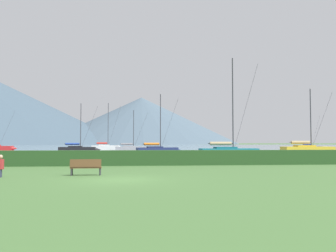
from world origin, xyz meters
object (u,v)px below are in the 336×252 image
at_px(sailboat_slip_0, 310,148).
at_px(sailboat_slip_6, 78,149).
at_px(sailboat_slip_7, 106,147).
at_px(sailboat_slip_9, 131,148).
at_px(sailboat_slip_4, 229,152).
at_px(park_bench_under_tree, 86,166).
at_px(sailboat_slip_8, 158,150).
at_px(sailboat_slip_10, 308,150).
at_px(person_seated_viewer, 1,165).

distance_m(sailboat_slip_0, sailboat_slip_6, 57.37).
relative_size(sailboat_slip_7, sailboat_slip_9, 1.38).
bearing_deg(sailboat_slip_6, sailboat_slip_4, -46.76).
relative_size(sailboat_slip_7, park_bench_under_tree, 6.74).
relative_size(sailboat_slip_0, sailboat_slip_4, 0.72).
xyz_separation_m(sailboat_slip_8, sailboat_slip_10, (23.75, -4.52, 0.10)).
bearing_deg(park_bench_under_tree, sailboat_slip_7, 93.62).
height_order(sailboat_slip_6, sailboat_slip_9, sailboat_slip_6).
bearing_deg(park_bench_under_tree, sailboat_slip_8, 79.50).
distance_m(sailboat_slip_8, sailboat_slip_10, 24.18).
bearing_deg(sailboat_slip_9, sailboat_slip_0, 13.45).
bearing_deg(person_seated_viewer, sailboat_slip_0, 41.52).
relative_size(sailboat_slip_0, sailboat_slip_8, 0.92).
xyz_separation_m(sailboat_slip_0, person_seated_viewer, (-51.55, -62.75, 0.11)).
relative_size(sailboat_slip_6, sailboat_slip_10, 0.88).
relative_size(sailboat_slip_9, park_bench_under_tree, 4.87).
bearing_deg(sailboat_slip_6, park_bench_under_tree, -81.93).
xyz_separation_m(sailboat_slip_9, sailboat_slip_10, (28.26, -20.68, 0.14)).
height_order(sailboat_slip_4, sailboat_slip_8, sailboat_slip_4).
bearing_deg(sailboat_slip_8, sailboat_slip_0, 22.26).
bearing_deg(sailboat_slip_0, park_bench_under_tree, -139.52).
distance_m(sailboat_slip_0, person_seated_viewer, 81.21).
bearing_deg(sailboat_slip_7, sailboat_slip_4, -66.10).
xyz_separation_m(sailboat_slip_6, sailboat_slip_9, (9.89, 7.50, -0.02)).
relative_size(sailboat_slip_4, sailboat_slip_8, 1.28).
bearing_deg(sailboat_slip_0, sailboat_slip_6, -175.02).
height_order(sailboat_slip_9, park_bench_under_tree, sailboat_slip_9).
bearing_deg(sailboat_slip_4, sailboat_slip_6, 133.40).
bearing_deg(sailboat_slip_4, sailboat_slip_0, 49.57).
height_order(sailboat_slip_0, sailboat_slip_6, sailboat_slip_6).
bearing_deg(sailboat_slip_7, sailboat_slip_9, -66.83).
xyz_separation_m(sailboat_slip_6, person_seated_viewer, (3.19, -45.58, 0.05)).
bearing_deg(sailboat_slip_9, sailboat_slip_6, -141.55).
relative_size(sailboat_slip_6, sailboat_slip_9, 1.06).
distance_m(sailboat_slip_8, park_bench_under_tree, 36.91).
bearing_deg(park_bench_under_tree, sailboat_slip_6, 99.64).
distance_m(sailboat_slip_7, sailboat_slip_9, 18.01).
height_order(sailboat_slip_7, park_bench_under_tree, sailboat_slip_7).
height_order(sailboat_slip_7, sailboat_slip_9, sailboat_slip_7).
height_order(sailboat_slip_0, sailboat_slip_7, sailboat_slip_7).
height_order(sailboat_slip_0, person_seated_viewer, sailboat_slip_0).
bearing_deg(sailboat_slip_0, sailboat_slip_4, -141.31).
height_order(sailboat_slip_0, sailboat_slip_8, sailboat_slip_8).
relative_size(sailboat_slip_0, sailboat_slip_7, 0.76).
bearing_deg(sailboat_slip_4, person_seated_viewer, -131.87).
bearing_deg(sailboat_slip_4, sailboat_slip_10, 29.88).
xyz_separation_m(sailboat_slip_10, person_seated_viewer, (-34.95, -32.40, -0.07)).
relative_size(sailboat_slip_8, person_seated_viewer, 8.00).
xyz_separation_m(sailboat_slip_6, sailboat_slip_7, (3.20, 24.22, 0.05)).
bearing_deg(sailboat_slip_0, sailboat_slip_8, -159.80).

